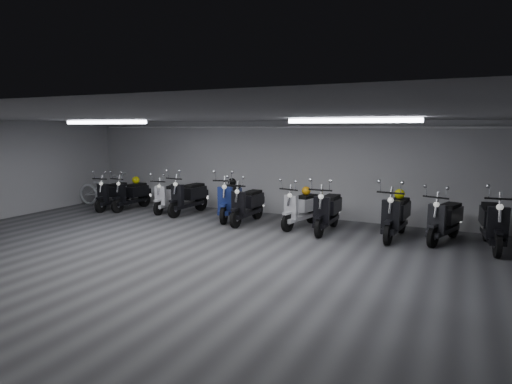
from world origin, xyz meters
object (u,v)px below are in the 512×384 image
at_px(bicycle, 106,186).
at_px(helmet_0, 232,182).
at_px(scooter_0, 112,189).
at_px(helmet_2, 136,180).
at_px(scooter_4, 230,194).
at_px(scooter_5, 247,198).
at_px(scooter_2, 168,192).
at_px(scooter_6, 301,202).
at_px(scooter_7, 327,204).
at_px(scooter_1, 131,190).
at_px(scooter_10, 494,215).
at_px(helmet_3, 400,194).
at_px(scooter_3, 188,191).
at_px(helmet_1, 306,191).
at_px(scooter_8, 396,208).
at_px(scooter_9, 445,213).

distance_m(bicycle, helmet_0, 4.77).
height_order(scooter_0, helmet_2, scooter_0).
bearing_deg(scooter_4, scooter_5, -35.31).
bearing_deg(bicycle, scooter_0, -129.17).
height_order(scooter_2, helmet_0, scooter_2).
relative_size(scooter_6, scooter_7, 0.94).
bearing_deg(scooter_1, scooter_10, 2.44).
bearing_deg(helmet_3, scooter_1, -178.22).
xyz_separation_m(scooter_7, helmet_0, (-3.02, 0.51, 0.32)).
relative_size(scooter_3, scooter_7, 1.00).
distance_m(helmet_2, helmet_3, 8.16).
distance_m(scooter_7, scooter_10, 3.66).
distance_m(scooter_0, helmet_0, 4.12).
distance_m(scooter_5, helmet_0, 0.98).
distance_m(scooter_5, bicycle, 5.52).
height_order(bicycle, helmet_1, bicycle).
relative_size(scooter_8, helmet_0, 8.10).
bearing_deg(helmet_2, scooter_2, -0.04).
bearing_deg(helmet_2, scooter_0, -141.41).
bearing_deg(helmet_2, helmet_0, 2.74).
distance_m(scooter_2, helmet_0, 2.24).
xyz_separation_m(scooter_4, bicycle, (-4.82, 0.05, -0.07)).
bearing_deg(scooter_6, scooter_10, 11.95).
xyz_separation_m(scooter_0, scooter_9, (9.77, 0.36, 0.04)).
bearing_deg(scooter_9, bicycle, -162.51).
bearing_deg(helmet_1, scooter_6, -102.90).
xyz_separation_m(bicycle, helmet_1, (7.06, 0.13, 0.27)).
bearing_deg(helmet_1, helmet_0, 177.85).
bearing_deg(scooter_6, scooter_3, -169.05).
height_order(scooter_1, helmet_0, scooter_1).
relative_size(scooter_0, scooter_10, 0.87).
distance_m(scooter_2, bicycle, 2.55).
bearing_deg(bicycle, scooter_10, -99.24).
bearing_deg(scooter_10, bicycle, 173.11).
height_order(scooter_3, scooter_5, scooter_3).
xyz_separation_m(helmet_0, helmet_2, (-3.47, -0.17, -0.11)).
xyz_separation_m(scooter_0, helmet_3, (8.74, 0.48, 0.38)).
height_order(scooter_0, scooter_1, scooter_0).
bearing_deg(helmet_1, scooter_10, -4.15).
xyz_separation_m(scooter_4, scooter_10, (6.61, -0.14, 0.01)).
relative_size(scooter_2, helmet_2, 6.92).
xyz_separation_m(scooter_4, helmet_2, (-3.54, 0.10, 0.19)).
distance_m(scooter_7, scooter_8, 1.65).
bearing_deg(helmet_0, scooter_0, -171.12).
distance_m(scooter_3, scooter_5, 2.20).
xyz_separation_m(scooter_5, scooter_8, (3.91, 0.09, 0.04)).
bearing_deg(scooter_2, helmet_1, -5.65).
bearing_deg(scooter_8, scooter_2, -177.03).
bearing_deg(scooter_10, helmet_1, 169.91).
xyz_separation_m(bicycle, helmet_3, (9.44, 0.06, 0.36)).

